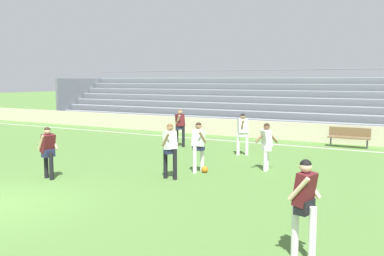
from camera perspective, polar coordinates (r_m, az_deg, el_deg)
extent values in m
cube|color=white|center=(21.28, 3.58, -1.65)|extent=(44.00, 0.12, 0.01)
cube|color=beige|center=(22.78, 5.45, 0.04)|extent=(48.00, 0.16, 0.92)
cube|color=#9EA3AD|center=(24.21, 4.84, 0.28)|extent=(27.17, 0.36, 0.08)
cube|color=slate|center=(24.05, 4.64, -0.24)|extent=(27.17, 0.04, 0.39)
cube|color=#9EA3AD|center=(24.79, 5.49, 1.33)|extent=(27.17, 0.36, 0.08)
cube|color=slate|center=(24.62, 5.30, 0.84)|extent=(27.17, 0.04, 0.39)
cube|color=#9EA3AD|center=(25.38, 6.11, 2.34)|extent=(27.17, 0.36, 0.08)
cube|color=slate|center=(25.21, 5.93, 1.87)|extent=(27.17, 0.04, 0.39)
cube|color=#9EA3AD|center=(25.97, 6.71, 3.30)|extent=(27.17, 0.36, 0.08)
cube|color=slate|center=(25.80, 6.53, 2.84)|extent=(27.17, 0.04, 0.39)
cube|color=#9EA3AD|center=(26.58, 7.28, 4.22)|extent=(27.17, 0.36, 0.08)
cube|color=slate|center=(26.41, 7.11, 3.78)|extent=(27.17, 0.04, 0.39)
cube|color=#9EA3AD|center=(27.20, 7.82, 5.10)|extent=(27.17, 0.36, 0.08)
cube|color=slate|center=(27.02, 7.66, 4.67)|extent=(27.17, 0.04, 0.39)
cube|color=#9EA3AD|center=(27.83, 8.34, 5.93)|extent=(27.17, 0.36, 0.08)
cube|color=slate|center=(27.64, 8.18, 5.52)|extent=(27.17, 0.04, 0.39)
cube|color=#9EA3AD|center=(28.46, 8.84, 6.73)|extent=(27.17, 0.36, 0.08)
cube|color=slate|center=(28.27, 8.69, 6.34)|extent=(27.17, 0.04, 0.39)
cube|color=slate|center=(33.74, -14.81, 3.87)|extent=(0.20, 5.10, 3.16)
cylinder|color=slate|center=(28.70, 9.03, 7.83)|extent=(27.17, 0.06, 0.06)
cube|color=brown|center=(20.07, 20.63, -1.26)|extent=(1.80, 0.40, 0.06)
cube|color=brown|center=(20.22, 20.74, -0.50)|extent=(1.80, 0.05, 0.40)
cylinder|color=#47474C|center=(20.22, 18.42, -1.77)|extent=(0.07, 0.07, 0.45)
cylinder|color=#47474C|center=(20.00, 22.82, -2.03)|extent=(0.07, 0.07, 0.45)
cylinder|color=white|center=(13.67, 0.37, -4.38)|extent=(0.13, 0.13, 0.88)
cylinder|color=white|center=(13.87, 1.40, -4.23)|extent=(0.13, 0.13, 0.88)
cube|color=#232847|center=(13.70, 0.89, -2.57)|extent=(0.38, 0.25, 0.24)
cube|color=white|center=(13.65, 0.89, -1.33)|extent=(0.41, 0.34, 0.59)
cylinder|color=#A87A5B|center=(13.81, 0.36, -1.08)|extent=(0.11, 0.42, 0.43)
cylinder|color=#A87A5B|center=(13.49, 1.44, -1.26)|extent=(0.11, 0.42, 0.43)
sphere|color=#A87A5B|center=(13.60, 0.89, 0.28)|extent=(0.21, 0.21, 0.21)
sphere|color=black|center=(13.60, 0.89, 0.36)|extent=(0.20, 0.20, 0.20)
cylinder|color=black|center=(12.99, -3.64, -4.86)|extent=(0.13, 0.13, 0.93)
cylinder|color=black|center=(12.80, -2.35, -5.02)|extent=(0.13, 0.13, 0.93)
cube|color=#232847|center=(12.81, -3.01, -2.98)|extent=(0.35, 0.42, 0.24)
cube|color=white|center=(12.77, -3.02, -1.66)|extent=(0.42, 0.47, 0.58)
cylinder|color=#A87A5B|center=(12.93, -2.44, -1.38)|extent=(0.38, 0.23, 0.45)
cylinder|color=#A87A5B|center=(12.60, -3.62, -1.60)|extent=(0.38, 0.23, 0.45)
sphere|color=#A87A5B|center=(12.72, -3.03, 0.06)|extent=(0.21, 0.21, 0.21)
sphere|color=brown|center=(12.72, -3.03, 0.16)|extent=(0.20, 0.20, 0.20)
cylinder|color=white|center=(17.03, 6.32, -2.19)|extent=(0.13, 0.13, 0.91)
cylinder|color=white|center=(17.04, 7.49, -2.20)|extent=(0.13, 0.13, 0.91)
cube|color=white|center=(16.97, 6.92, -0.74)|extent=(0.42, 0.40, 0.24)
cube|color=white|center=(16.94, 6.94, 0.27)|extent=(0.50, 0.49, 0.59)
cylinder|color=#A87A5B|center=(17.14, 7.01, 0.47)|extent=(0.28, 0.30, 0.48)
cylinder|color=#A87A5B|center=(16.73, 6.87, 0.32)|extent=(0.28, 0.30, 0.48)
sphere|color=#A87A5B|center=(16.90, 6.96, 1.57)|extent=(0.21, 0.21, 0.21)
sphere|color=black|center=(16.90, 6.96, 1.64)|extent=(0.20, 0.20, 0.20)
cylinder|color=white|center=(14.39, 10.19, -4.04)|extent=(0.13, 0.13, 0.83)
cylinder|color=white|center=(14.16, 9.98, -4.21)|extent=(0.13, 0.13, 0.83)
cube|color=white|center=(14.21, 10.12, -2.56)|extent=(0.41, 0.41, 0.24)
cube|color=white|center=(14.17, 10.14, -1.36)|extent=(0.49, 0.49, 0.59)
cylinder|color=brown|center=(14.18, 10.92, -1.21)|extent=(0.35, 0.35, 0.42)
cylinder|color=brown|center=(14.14, 9.38, -1.21)|extent=(0.35, 0.35, 0.42)
sphere|color=brown|center=(14.12, 10.18, 0.18)|extent=(0.21, 0.21, 0.21)
sphere|color=black|center=(14.12, 10.18, 0.27)|extent=(0.20, 0.20, 0.20)
cylinder|color=white|center=(7.47, 16.12, -13.80)|extent=(0.13, 0.13, 0.94)
cylinder|color=white|center=(7.61, 13.90, -13.34)|extent=(0.13, 0.13, 0.94)
cube|color=black|center=(7.40, 15.10, -10.30)|extent=(0.30, 0.40, 0.24)
cube|color=#56191E|center=(7.32, 15.17, -8.05)|extent=(0.38, 0.44, 0.59)
cylinder|color=beige|center=(7.14, 14.36, -8.09)|extent=(0.39, 0.16, 0.45)
cylinder|color=beige|center=(7.49, 15.96, -7.45)|extent=(0.39, 0.16, 0.45)
sphere|color=beige|center=(7.23, 15.26, -5.10)|extent=(0.21, 0.21, 0.21)
sphere|color=black|center=(7.23, 15.27, -4.93)|extent=(0.20, 0.20, 0.20)
cylinder|color=black|center=(13.48, -18.67, -5.00)|extent=(0.13, 0.13, 0.83)
cylinder|color=black|center=(13.77, -19.30, -4.78)|extent=(0.13, 0.13, 0.83)
cube|color=#232847|center=(13.55, -19.05, -3.25)|extent=(0.28, 0.39, 0.24)
cube|color=#56191E|center=(13.51, -19.10, -1.99)|extent=(0.39, 0.43, 0.59)
cylinder|color=#D6A884|center=(13.43, -19.93, -1.91)|extent=(0.33, 0.13, 0.49)
cylinder|color=#D6A884|center=(13.58, -18.29, -1.76)|extent=(0.33, 0.13, 0.49)
sphere|color=#D6A884|center=(13.46, -19.16, -0.37)|extent=(0.21, 0.21, 0.21)
sphere|color=black|center=(13.46, -19.16, -0.28)|extent=(0.20, 0.20, 0.20)
cylinder|color=black|center=(19.13, -2.07, -1.15)|extent=(0.13, 0.13, 0.94)
cylinder|color=black|center=(19.00, -1.19, -1.20)|extent=(0.13, 0.13, 0.94)
cube|color=#232847|center=(19.01, -1.63, 0.16)|extent=(0.38, 0.42, 0.24)
cube|color=#56191E|center=(18.98, -1.64, 1.06)|extent=(0.48, 0.49, 0.59)
cylinder|color=#D6A884|center=(19.16, -1.37, 1.23)|extent=(0.36, 0.27, 0.46)
cylinder|color=#D6A884|center=(18.79, -1.91, 1.12)|extent=(0.36, 0.27, 0.46)
sphere|color=#D6A884|center=(18.95, -1.64, 2.22)|extent=(0.21, 0.21, 0.21)
sphere|color=brown|center=(18.95, -1.64, 2.29)|extent=(0.20, 0.20, 0.20)
sphere|color=orange|center=(13.82, 1.75, -5.66)|extent=(0.22, 0.22, 0.22)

